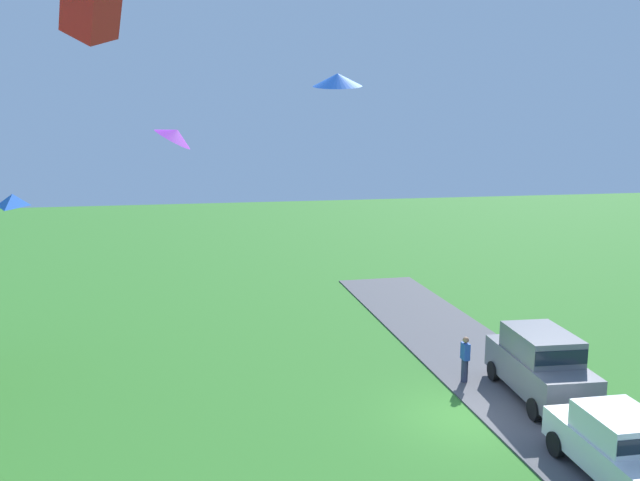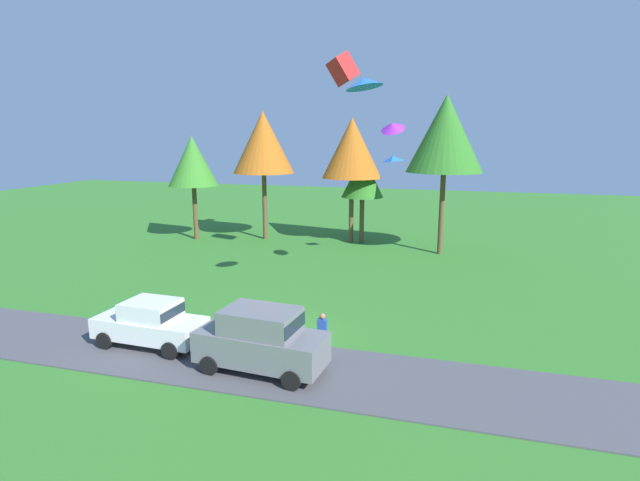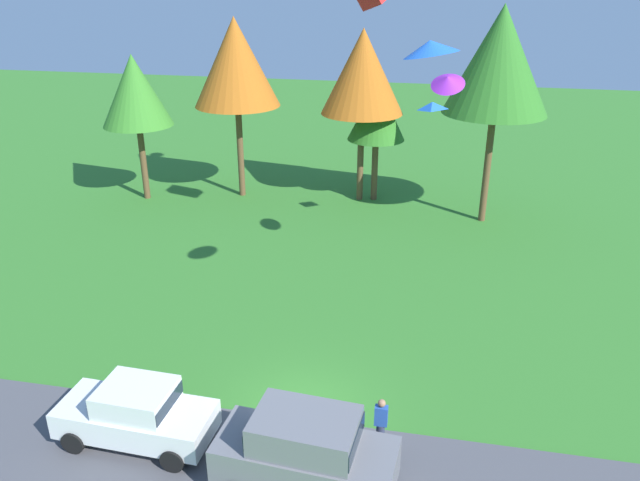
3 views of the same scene
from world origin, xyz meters
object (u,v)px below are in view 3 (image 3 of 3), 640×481
at_px(tree_far_right, 236,63).
at_px(tree_lone_near, 499,60).
at_px(car_suv_far_end, 306,451).
at_px(tree_left_of_center, 363,72).
at_px(kite_diamond_over_trees, 432,106).
at_px(tree_right_of_center, 377,112).
at_px(tree_far_left, 135,91).
at_px(kite_delta_near_flag, 431,47).
at_px(car_sedan_mid_row, 136,412).
at_px(kite_delta_mid_center, 448,81).
at_px(person_beside_suv, 381,424).

height_order(tree_far_right, tree_lone_near, tree_lone_near).
relative_size(car_suv_far_end, tree_far_right, 0.47).
bearing_deg(tree_far_right, tree_left_of_center, 5.25).
bearing_deg(car_suv_far_end, kite_diamond_over_trees, 82.22).
height_order(car_suv_far_end, tree_right_of_center, tree_right_of_center).
xyz_separation_m(tree_far_left, tree_far_right, (5.35, 1.60, 1.45)).
relative_size(kite_delta_near_flag, kite_diamond_over_trees, 1.56).
height_order(car_sedan_mid_row, kite_delta_mid_center, kite_delta_mid_center).
bearing_deg(kite_delta_mid_center, tree_lone_near, 74.72).
height_order(tree_far_left, tree_far_right, tree_far_right).
bearing_deg(kite_delta_mid_center, car_suv_far_end, -103.69).
bearing_deg(tree_lone_near, tree_far_right, 174.24).
bearing_deg(kite_delta_mid_center, tree_left_of_center, 112.75).
xyz_separation_m(car_sedan_mid_row, car_suv_far_end, (5.06, -0.82, 0.25)).
bearing_deg(tree_far_right, person_beside_suv, -62.35).
distance_m(tree_left_of_center, tree_lone_near, 7.29).
height_order(tree_far_left, tree_right_of_center, tree_far_left).
bearing_deg(car_suv_far_end, kite_delta_near_flag, 70.59).
bearing_deg(car_suv_far_end, tree_lone_near, 75.62).
xyz_separation_m(car_suv_far_end, tree_left_of_center, (-1.71, 22.34, 5.99)).
bearing_deg(car_suv_far_end, tree_far_right, 111.78).
height_order(tree_far_left, kite_diamond_over_trees, tree_far_left).
bearing_deg(tree_lone_near, car_suv_far_end, -104.38).
xyz_separation_m(person_beside_suv, kite_delta_mid_center, (1.09, 9.69, 7.84)).
height_order(car_sedan_mid_row, tree_left_of_center, tree_left_of_center).
relative_size(tree_far_left, tree_left_of_center, 0.86).
relative_size(tree_lone_near, kite_delta_mid_center, 8.79).
distance_m(tree_right_of_center, kite_diamond_over_trees, 7.12).
distance_m(tree_right_of_center, tree_lone_near, 7.21).
relative_size(car_sedan_mid_row, person_beside_suv, 2.61).
bearing_deg(tree_right_of_center, car_sedan_mid_row, -100.91).
bearing_deg(person_beside_suv, tree_far_right, 117.65).
distance_m(car_sedan_mid_row, tree_right_of_center, 22.42).
distance_m(tree_far_left, tree_lone_near, 19.34).
relative_size(tree_far_right, tree_left_of_center, 1.05).
relative_size(person_beside_suv, kite_delta_near_flag, 1.07).
distance_m(tree_far_left, tree_left_of_center, 12.56).
bearing_deg(person_beside_suv, car_suv_far_end, -132.88).
bearing_deg(kite_diamond_over_trees, tree_far_right, 153.63).
bearing_deg(kite_delta_near_flag, car_suv_far_end, -109.41).
distance_m(tree_left_of_center, kite_delta_near_flag, 16.71).
height_order(tree_lone_near, kite_delta_mid_center, tree_lone_near).
distance_m(car_suv_far_end, tree_far_left, 25.00).
height_order(tree_right_of_center, kite_diamond_over_trees, kite_diamond_over_trees).
bearing_deg(person_beside_suv, tree_lone_near, 79.31).
height_order(car_suv_far_end, kite_diamond_over_trees, kite_diamond_over_trees).
distance_m(car_suv_far_end, kite_diamond_over_trees, 17.35).
height_order(person_beside_suv, kite_delta_near_flag, kite_delta_near_flag).
relative_size(tree_far_right, kite_diamond_over_trees, 9.88).
distance_m(person_beside_suv, tree_far_left, 24.68).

